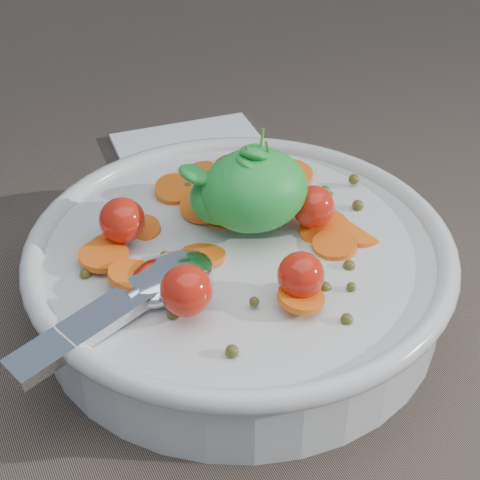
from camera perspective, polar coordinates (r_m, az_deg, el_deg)
name	(u,v)px	position (r m, az deg, el deg)	size (l,w,h in m)	color
ground	(250,318)	(0.52, 0.75, -6.09)	(6.00, 6.00, 0.00)	brown
bowl	(239,267)	(0.51, -0.05, -2.13)	(0.31, 0.29, 0.12)	silver
napkin	(195,153)	(0.70, -3.52, 6.73)	(0.14, 0.12, 0.01)	white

